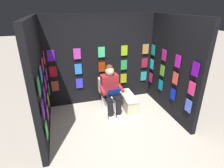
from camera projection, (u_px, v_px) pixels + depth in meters
name	position (u px, v px, depth m)	size (l,w,h in m)	color
ground_plane	(128.00, 149.00, 3.35)	(30.00, 30.00, 0.00)	#B2A899
display_wall_back	(101.00, 60.00, 4.66)	(2.85, 0.14, 2.26)	black
display_wall_left	(172.00, 67.00, 4.12)	(0.14, 1.97, 2.26)	black
display_wall_right	(39.00, 81.00, 3.39)	(0.14, 1.97, 2.26)	black
toilet	(108.00, 96.00, 4.55)	(0.41, 0.56, 0.77)	white
person_reading	(111.00, 90.00, 4.25)	(0.53, 0.69, 1.19)	maroon
comic_longbox_near	(128.00, 101.00, 4.62)	(0.33, 0.82, 0.35)	beige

